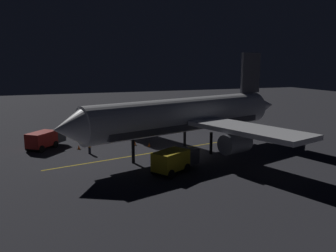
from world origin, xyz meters
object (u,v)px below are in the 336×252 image
at_px(traffic_cone_near_left, 79,147).
at_px(traffic_cone_near_right, 149,145).
at_px(traffic_cone_under_wing, 135,143).
at_px(baggage_truck, 45,139).
at_px(ground_crew_worker, 90,147).
at_px(catering_truck, 175,161).
at_px(airliner, 187,116).

height_order(traffic_cone_near_left, traffic_cone_near_right, same).
distance_m(traffic_cone_near_right, traffic_cone_under_wing, 2.12).
xyz_separation_m(baggage_truck, ground_crew_worker, (-4.85, -4.97, -0.29)).
relative_size(baggage_truck, catering_truck, 0.97).
bearing_deg(traffic_cone_near_left, baggage_truck, 62.16).
xyz_separation_m(catering_truck, ground_crew_worker, (10.41, 7.03, -0.30)).
xyz_separation_m(baggage_truck, traffic_cone_near_left, (-2.10, -3.98, -0.92)).
relative_size(catering_truck, ground_crew_worker, 3.35).
bearing_deg(catering_truck, airliner, -32.05).
xyz_separation_m(airliner, ground_crew_worker, (3.47, 11.38, -3.65)).
distance_m(ground_crew_worker, traffic_cone_near_left, 2.99).
relative_size(catering_truck, traffic_cone_near_left, 10.59).
relative_size(catering_truck, traffic_cone_near_right, 10.59).
distance_m(catering_truck, ground_crew_worker, 12.57).
height_order(airliner, traffic_cone_near_right, airliner).
bearing_deg(baggage_truck, airliner, -116.98).
relative_size(catering_truck, traffic_cone_under_wing, 10.59).
xyz_separation_m(traffic_cone_near_left, traffic_cone_near_right, (-1.72, -8.89, 0.00)).
xyz_separation_m(catering_truck, traffic_cone_near_right, (11.44, -0.88, -0.94)).
distance_m(baggage_truck, traffic_cone_under_wing, 11.59).
height_order(airliner, traffic_cone_under_wing, airliner).
bearing_deg(traffic_cone_near_right, catering_truck, 175.62).
bearing_deg(traffic_cone_near_right, traffic_cone_near_left, 79.03).
bearing_deg(baggage_truck, traffic_cone_near_left, -117.84).
bearing_deg(catering_truck, baggage_truck, 38.17).
xyz_separation_m(airliner, catering_truck, (-6.94, 4.35, -3.35)).
bearing_deg(traffic_cone_near_right, ground_crew_worker, 97.39).
height_order(airliner, catering_truck, airliner).
distance_m(traffic_cone_near_left, traffic_cone_under_wing, 7.33).
height_order(baggage_truck, ground_crew_worker, baggage_truck).
xyz_separation_m(baggage_truck, traffic_cone_near_right, (-3.83, -12.88, -0.92)).
distance_m(catering_truck, traffic_cone_near_right, 11.51).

